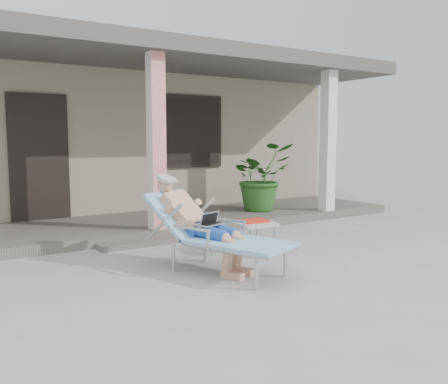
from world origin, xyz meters
TOP-DOWN VIEW (x-y plane):
  - ground at (0.00, 0.00)m, footprint 60.00×60.00m
  - house at (0.00, 6.50)m, footprint 10.40×5.40m
  - porch_deck at (0.00, 3.00)m, footprint 10.00×2.00m
  - porch_overhang at (0.00, 2.95)m, footprint 10.00×2.30m
  - porch_step at (0.00, 1.85)m, footprint 2.00×0.30m
  - lounger at (-0.24, 0.28)m, footprint 1.25×1.85m
  - side_table at (0.71, 0.66)m, footprint 0.54×0.54m
  - potted_palm at (2.47, 2.86)m, footprint 1.24×1.11m

SIDE VIEW (x-z plane):
  - ground at x=0.00m, z-range 0.00..0.00m
  - porch_step at x=0.00m, z-range 0.00..0.07m
  - porch_deck at x=0.00m, z-range 0.00..0.15m
  - side_table at x=0.71m, z-range 0.15..0.60m
  - lounger at x=-0.24m, z-range 0.14..1.30m
  - potted_palm at x=2.47m, z-range 0.15..1.43m
  - house at x=0.00m, z-range 0.02..3.32m
  - porch_overhang at x=0.00m, z-range 1.36..4.21m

